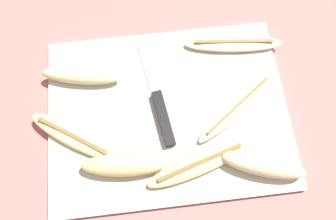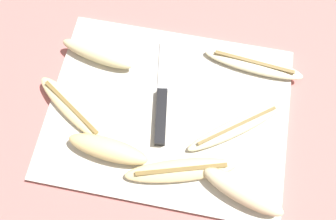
% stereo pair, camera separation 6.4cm
% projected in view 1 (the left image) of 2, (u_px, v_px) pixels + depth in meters
% --- Properties ---
extents(ground_plane, '(4.00, 4.00, 0.00)m').
position_uv_depth(ground_plane, '(168.00, 114.00, 0.66)').
color(ground_plane, '#B76B66').
extents(cutting_board, '(0.47, 0.36, 0.01)m').
position_uv_depth(cutting_board, '(168.00, 113.00, 0.65)').
color(cutting_board, beige).
rests_on(cutting_board, ground_plane).
extents(knife, '(0.05, 0.22, 0.02)m').
position_uv_depth(knife, '(161.00, 110.00, 0.64)').
color(knife, black).
rests_on(knife, cutting_board).
extents(banana_mellow_near, '(0.21, 0.10, 0.02)m').
position_uv_depth(banana_mellow_near, '(200.00, 163.00, 0.60)').
color(banana_mellow_near, beige).
rests_on(banana_mellow_near, cutting_board).
extents(banana_pale_long, '(0.19, 0.15, 0.02)m').
position_uv_depth(banana_pale_long, '(237.00, 107.00, 0.64)').
color(banana_pale_long, beige).
rests_on(banana_pale_long, cutting_board).
extents(banana_ripe_center, '(0.18, 0.14, 0.02)m').
position_uv_depth(banana_ripe_center, '(74.00, 137.00, 0.62)').
color(banana_ripe_center, beige).
rests_on(banana_ripe_center, cutting_board).
extents(banana_soft_right, '(0.16, 0.07, 0.03)m').
position_uv_depth(banana_soft_right, '(81.00, 76.00, 0.65)').
color(banana_soft_right, beige).
rests_on(banana_soft_right, cutting_board).
extents(banana_golden_short, '(0.16, 0.06, 0.04)m').
position_uv_depth(banana_golden_short, '(123.00, 165.00, 0.59)').
color(banana_golden_short, '#EDD689').
rests_on(banana_golden_short, cutting_board).
extents(banana_bright_far, '(0.21, 0.06, 0.02)m').
position_uv_depth(banana_bright_far, '(233.00, 44.00, 0.69)').
color(banana_bright_far, beige).
rests_on(banana_bright_far, cutting_board).
extents(banana_cream_curved, '(0.16, 0.09, 0.04)m').
position_uv_depth(banana_cream_curved, '(263.00, 165.00, 0.59)').
color(banana_cream_curved, beige).
rests_on(banana_cream_curved, cutting_board).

